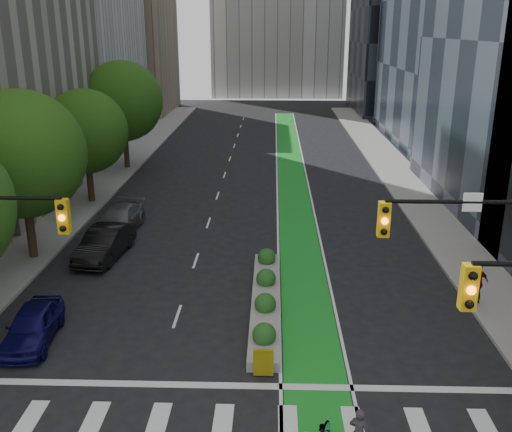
# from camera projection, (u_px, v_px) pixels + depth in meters

# --- Properties ---
(ground) EXTENTS (160.00, 160.00, 0.00)m
(ground) POSITION_uv_depth(u_px,v_px,m) (225.00, 408.00, 18.17)
(ground) COLOR black
(ground) RESTS_ON ground
(sidewalk_left) EXTENTS (3.60, 90.00, 0.15)m
(sidewalk_left) POSITION_uv_depth(u_px,v_px,m) (94.00, 190.00, 42.19)
(sidewalk_left) COLOR gray
(sidewalk_left) RESTS_ON ground
(sidewalk_right) EXTENTS (3.60, 90.00, 0.15)m
(sidewalk_right) POSITION_uv_depth(u_px,v_px,m) (414.00, 192.00, 41.51)
(sidewalk_right) COLOR gray
(sidewalk_right) RESTS_ON ground
(bike_lane_paint) EXTENTS (2.20, 70.00, 0.01)m
(bike_lane_paint) POSITION_uv_depth(u_px,v_px,m) (292.00, 175.00, 46.52)
(bike_lane_paint) COLOR #1A9025
(bike_lane_paint) RESTS_ON ground
(building_tan_far) EXTENTS (14.00, 16.00, 26.00)m
(building_tan_far) POSITION_uv_depth(u_px,v_px,m) (116.00, 15.00, 77.22)
(building_tan_far) COLOR tan
(building_tan_far) RESTS_ON ground
(building_dark_end) EXTENTS (14.00, 18.00, 28.00)m
(building_dark_end) POSITION_uv_depth(u_px,v_px,m) (410.00, 8.00, 77.64)
(building_dark_end) COLOR black
(building_dark_end) RESTS_ON ground
(tree_mid) EXTENTS (6.40, 6.40, 8.78)m
(tree_mid) POSITION_uv_depth(u_px,v_px,m) (21.00, 154.00, 28.10)
(tree_mid) COLOR black
(tree_mid) RESTS_ON ground
(tree_midfar) EXTENTS (5.60, 5.60, 7.76)m
(tree_midfar) POSITION_uv_depth(u_px,v_px,m) (85.00, 131.00, 37.78)
(tree_midfar) COLOR black
(tree_midfar) RESTS_ON ground
(tree_far) EXTENTS (6.60, 6.60, 9.00)m
(tree_far) POSITION_uv_depth(u_px,v_px,m) (123.00, 101.00, 47.03)
(tree_far) COLOR black
(tree_far) RESTS_ON ground
(median_planter) EXTENTS (1.20, 10.26, 1.10)m
(median_planter) POSITION_uv_depth(u_px,v_px,m) (266.00, 298.00, 24.69)
(median_planter) COLOR gray
(median_planter) RESTS_ON ground
(parked_car_left_near) EXTENTS (2.00, 4.23, 1.40)m
(parked_car_left_near) POSITION_uv_depth(u_px,v_px,m) (33.00, 325.00, 21.81)
(parked_car_left_near) COLOR #0E0C49
(parked_car_left_near) RESTS_ON ground
(parked_car_left_mid) EXTENTS (2.26, 5.05, 1.61)m
(parked_car_left_mid) POSITION_uv_depth(u_px,v_px,m) (105.00, 243.00, 29.77)
(parked_car_left_mid) COLOR black
(parked_car_left_mid) RESTS_ON ground
(parked_car_left_far) EXTENTS (2.42, 5.21, 1.47)m
(parked_car_left_far) POSITION_uv_depth(u_px,v_px,m) (119.00, 219.00, 33.64)
(parked_car_left_far) COLOR #55575A
(parked_car_left_far) RESTS_ON ground
(pedestrian_far) EXTENTS (1.20, 0.86, 1.89)m
(pedestrian_far) POSITION_uv_depth(u_px,v_px,m) (477.00, 283.00, 24.47)
(pedestrian_far) COLOR gray
(pedestrian_far) RESTS_ON sidewalk_right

